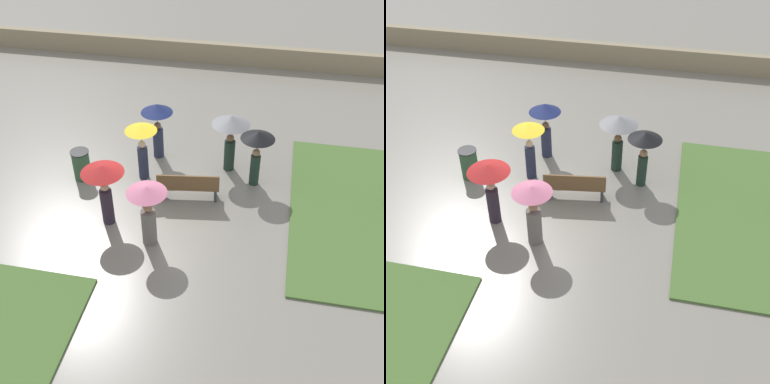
{
  "view_description": "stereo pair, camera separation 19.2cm",
  "coord_description": "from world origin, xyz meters",
  "views": [
    {
      "loc": [
        -3.05,
        10.68,
        8.73
      ],
      "look_at": [
        -1.19,
        1.19,
        0.98
      ],
      "focal_mm": 45.0,
      "sensor_mm": 36.0,
      "label": 1
    },
    {
      "loc": [
        -3.23,
        10.64,
        8.73
      ],
      "look_at": [
        -1.19,
        1.19,
        0.98
      ],
      "focal_mm": 45.0,
      "sensor_mm": 36.0,
      "label": 2
    }
  ],
  "objects": [
    {
      "name": "ground_plane",
      "position": [
        0.0,
        0.0,
        0.0
      ],
      "size": [
        90.0,
        90.0,
        0.0
      ],
      "primitive_type": "plane",
      "color": "gray"
    },
    {
      "name": "parapet_wall",
      "position": [
        0.0,
        -9.13,
        0.43
      ],
      "size": [
        45.0,
        0.35,
        0.87
      ],
      "color": "gray",
      "rests_on": "ground_plane"
    },
    {
      "name": "park_bench",
      "position": [
        -0.91,
        0.32,
        0.47
      ],
      "size": [
        1.77,
        0.66,
        0.9
      ],
      "rotation": [
        0.0,
        0.0,
        0.14
      ],
      "color": "brown",
      "rests_on": "ground_plane"
    },
    {
      "name": "trash_bin",
      "position": [
        2.4,
        -0.07,
        0.47
      ],
      "size": [
        0.55,
        0.55,
        0.95
      ],
      "color": "#335638",
      "rests_on": "ground_plane"
    },
    {
      "name": "crowd_person_navy",
      "position": [
        0.45,
        -1.65,
        1.35
      ],
      "size": [
        0.97,
        0.97,
        1.85
      ],
      "rotation": [
        0.0,
        0.0,
        4.64
      ],
      "color": "#282D47",
      "rests_on": "ground_plane"
    },
    {
      "name": "crowd_person_red",
      "position": [
        1.0,
        1.65,
        1.35
      ],
      "size": [
        1.1,
        1.1,
        1.83
      ],
      "rotation": [
        0.0,
        0.0,
        3.3
      ],
      "color": "#2D2333",
      "rests_on": "ground_plane"
    },
    {
      "name": "crowd_person_black",
      "position": [
        -2.66,
        -0.78,
        1.34
      ],
      "size": [
        0.97,
        0.97,
        1.78
      ],
      "rotation": [
        0.0,
        0.0,
        3.38
      ],
      "color": "#1E3328",
      "rests_on": "ground_plane"
    },
    {
      "name": "crowd_person_yellow",
      "position": [
        0.6,
        -0.45,
        1.31
      ],
      "size": [
        0.93,
        0.93,
        1.84
      ],
      "rotation": [
        0.0,
        0.0,
        2.06
      ],
      "color": "#282D47",
      "rests_on": "ground_plane"
    },
    {
      "name": "crowd_person_grey",
      "position": [
        -1.83,
        -1.38,
        1.42
      ],
      "size": [
        1.13,
        1.13,
        1.84
      ],
      "rotation": [
        0.0,
        0.0,
        4.52
      ],
      "color": "#1E3328",
      "rests_on": "ground_plane"
    },
    {
      "name": "crowd_person_pink",
      "position": [
        -0.29,
        2.19,
        1.17
      ],
      "size": [
        1.0,
        1.0,
        1.79
      ],
      "rotation": [
        0.0,
        0.0,
        0.4
      ],
      "color": "slate",
      "rests_on": "ground_plane"
    }
  ]
}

